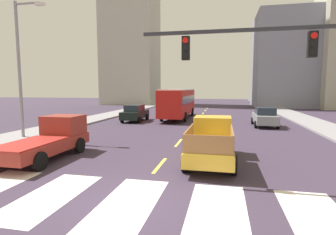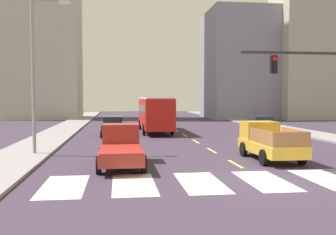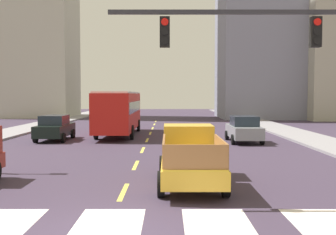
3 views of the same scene
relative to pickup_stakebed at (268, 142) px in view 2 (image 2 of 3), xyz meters
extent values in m
plane|color=#3B3042|center=(-2.20, -5.33, -0.94)|extent=(160.00, 160.00, 0.00)
cube|color=gray|center=(9.10, 12.67, -0.86)|extent=(3.26, 110.00, 0.15)
cube|color=gray|center=(-13.49, 12.67, -0.86)|extent=(3.26, 110.00, 0.15)
cube|color=silver|center=(-10.05, -5.33, -0.93)|extent=(1.64, 3.97, 0.01)
cube|color=silver|center=(-7.44, -5.33, -0.93)|extent=(1.64, 3.97, 0.01)
cube|color=silver|center=(-4.82, -5.33, -0.93)|extent=(1.64, 3.97, 0.01)
cube|color=silver|center=(-2.20, -5.33, -0.93)|extent=(1.64, 3.97, 0.01)
cube|color=silver|center=(0.42, -5.33, -0.93)|extent=(1.64, 3.97, 0.01)
cube|color=#DDCE4C|center=(-2.20, -1.33, -0.93)|extent=(0.16, 2.40, 0.01)
cube|color=#DDCE4C|center=(-2.20, 3.67, -0.93)|extent=(0.16, 2.40, 0.01)
cube|color=#DDCE4C|center=(-2.20, 8.67, -0.93)|extent=(0.16, 2.40, 0.01)
cube|color=#DDCE4C|center=(-2.20, 13.67, -0.93)|extent=(0.16, 2.40, 0.01)
cube|color=#DDCE4C|center=(-2.20, 18.67, -0.93)|extent=(0.16, 2.40, 0.01)
cube|color=#DDCE4C|center=(-2.20, 23.67, -0.93)|extent=(0.16, 2.40, 0.01)
cube|color=#DDCE4C|center=(-2.20, 28.67, -0.93)|extent=(0.16, 2.40, 0.01)
cube|color=#DDCE4C|center=(-2.20, 33.67, -0.93)|extent=(0.16, 2.40, 0.01)
cube|color=gold|center=(0.00, -0.44, -0.26)|extent=(1.96, 5.20, 0.56)
cube|color=gold|center=(0.00, 1.26, 0.52)|extent=(1.84, 1.60, 1.00)
cube|color=#19232D|center=(0.00, 1.70, 0.70)|extent=(1.72, 0.08, 0.56)
cube|color=gold|center=(0.00, -1.39, 0.05)|extent=(1.84, 3.30, 0.06)
cylinder|color=black|center=(-0.98, 1.12, -0.54)|extent=(0.22, 0.80, 0.80)
cylinder|color=black|center=(0.98, 1.12, -0.54)|extent=(0.22, 0.80, 0.80)
cylinder|color=black|center=(-0.98, -2.00, -0.54)|extent=(0.22, 0.80, 0.80)
cylinder|color=black|center=(0.98, -2.00, -0.54)|extent=(0.22, 0.80, 0.80)
cube|color=#916137|center=(-0.90, -1.39, 0.43)|extent=(0.06, 3.17, 0.70)
cube|color=#916137|center=(0.90, -1.39, 0.43)|extent=(0.06, 3.17, 0.70)
cube|color=#916137|center=(0.00, -2.97, 0.43)|extent=(1.80, 0.06, 0.70)
cube|color=maroon|center=(-7.88, -1.54, -0.26)|extent=(1.96, 5.20, 0.56)
cube|color=maroon|center=(-7.88, 0.16, 0.52)|extent=(1.84, 1.60, 1.00)
cube|color=#19232D|center=(-7.88, 0.60, 0.70)|extent=(1.72, 0.08, 0.56)
cube|color=maroon|center=(-7.88, -2.49, 0.05)|extent=(1.84, 3.30, 0.06)
cylinder|color=black|center=(-8.86, 0.02, -0.54)|extent=(0.22, 0.80, 0.80)
cylinder|color=black|center=(-6.90, 0.02, -0.54)|extent=(0.22, 0.80, 0.80)
cylinder|color=black|center=(-8.86, -3.10, -0.54)|extent=(0.22, 0.80, 0.80)
cylinder|color=black|center=(-6.90, -3.10, -0.54)|extent=(0.22, 0.80, 0.80)
cube|color=red|center=(-4.52, 17.08, 0.91)|extent=(2.50, 10.80, 2.70)
cube|color=#19232D|center=(-4.52, 17.08, 1.26)|extent=(2.52, 9.94, 0.80)
cube|color=silver|center=(-4.52, 17.08, 2.32)|extent=(2.40, 10.37, 0.12)
cylinder|color=black|center=(-5.77, 20.43, -0.44)|extent=(0.22, 1.00, 1.00)
cylinder|color=black|center=(-3.27, 20.43, -0.44)|extent=(0.22, 1.00, 1.00)
cylinder|color=black|center=(-5.77, 14.11, -0.44)|extent=(0.22, 1.00, 1.00)
cylinder|color=black|center=(-3.27, 14.11, -0.44)|extent=(0.22, 1.00, 1.00)
cube|color=black|center=(-8.47, 13.56, -0.24)|extent=(1.80, 4.40, 0.76)
cube|color=#1E2833|center=(-8.47, 13.41, 0.46)|extent=(1.58, 2.11, 0.64)
cylinder|color=black|center=(-9.37, 14.92, -0.62)|extent=(0.22, 0.64, 0.64)
cylinder|color=black|center=(-7.57, 14.92, -0.62)|extent=(0.22, 0.64, 0.64)
cylinder|color=black|center=(-9.37, 12.19, -0.62)|extent=(0.22, 0.64, 0.64)
cylinder|color=black|center=(-7.57, 12.19, -0.62)|extent=(0.22, 0.64, 0.64)
cube|color=gray|center=(4.19, 12.48, -0.24)|extent=(1.80, 4.40, 0.76)
cube|color=#1E2833|center=(4.19, 12.33, 0.46)|extent=(1.58, 2.11, 0.64)
cylinder|color=black|center=(3.29, 13.85, -0.62)|extent=(0.22, 0.64, 0.64)
cylinder|color=black|center=(5.09, 13.85, -0.62)|extent=(0.22, 0.64, 0.64)
cylinder|color=black|center=(3.29, 11.12, -0.62)|extent=(0.22, 0.64, 0.64)
cylinder|color=black|center=(5.09, 11.12, -0.62)|extent=(0.22, 0.64, 0.64)
cube|color=black|center=(-0.86, -2.80, 3.91)|extent=(0.28, 0.24, 0.84)
cylinder|color=red|center=(-0.86, -2.93, 4.17)|extent=(0.20, 0.04, 0.20)
cylinder|color=black|center=(-0.86, -2.93, 3.91)|extent=(0.20, 0.04, 0.20)
cylinder|color=black|center=(-0.86, -2.93, 3.65)|extent=(0.20, 0.04, 0.20)
cylinder|color=gray|center=(-12.77, 2.82, 3.56)|extent=(0.20, 0.20, 9.00)
cube|color=gray|center=(-11.87, 2.82, 7.86)|extent=(1.80, 0.10, 0.10)
cube|color=silver|center=(-10.97, 2.82, 7.76)|extent=(0.60, 0.28, 0.16)
cube|color=gray|center=(11.67, 41.10, 7.59)|extent=(11.03, 11.73, 17.05)
cube|color=#ABA894|center=(21.63, 37.13, 14.00)|extent=(11.20, 8.14, 29.87)
camera|label=1|loc=(0.52, -12.48, 2.47)|focal=28.25mm
camera|label=2|loc=(-8.01, -20.26, 2.40)|focal=41.99mm
camera|label=3|loc=(-0.77, -14.37, 2.17)|focal=44.07mm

